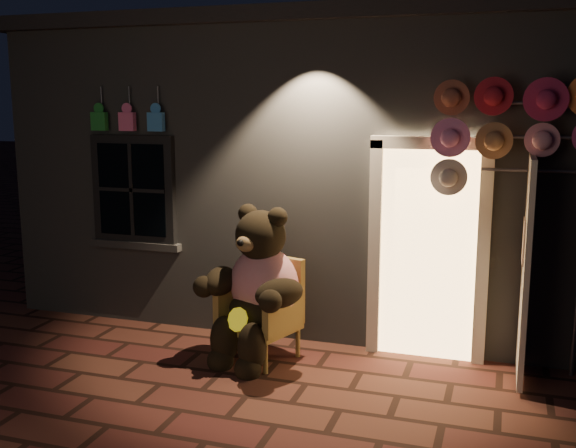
% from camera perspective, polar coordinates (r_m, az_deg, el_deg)
% --- Properties ---
extents(ground, '(60.00, 60.00, 0.00)m').
position_cam_1_polar(ground, '(6.03, -3.60, -14.37)').
color(ground, '#532C20').
rests_on(ground, ground).
extents(shop_building, '(7.30, 5.95, 3.51)m').
position_cam_1_polar(shop_building, '(9.32, 5.43, 5.51)').
color(shop_building, slate).
rests_on(shop_building, ground).
extents(wicker_armchair, '(0.83, 0.79, 1.00)m').
position_cam_1_polar(wicker_armchair, '(6.72, -2.00, -7.14)').
color(wicker_armchair, olive).
rests_on(wicker_armchair, ground).
extents(teddy_bear, '(1.10, 1.02, 1.59)m').
position_cam_1_polar(teddy_bear, '(6.55, -2.60, -5.47)').
color(teddy_bear, '#AD1222').
rests_on(teddy_bear, ground).
extents(hat_rack, '(1.69, 0.22, 2.73)m').
position_cam_1_polar(hat_rack, '(6.36, 18.51, 7.67)').
color(hat_rack, '#59595E').
rests_on(hat_rack, ground).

